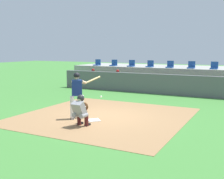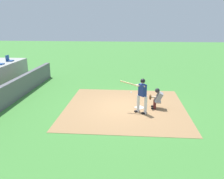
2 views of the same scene
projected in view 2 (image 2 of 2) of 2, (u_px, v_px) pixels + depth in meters
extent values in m
plane|color=#428438|center=(125.00, 107.00, 12.46)|extent=(80.00, 80.00, 0.00)
cube|color=#9E754C|center=(125.00, 107.00, 12.46)|extent=(6.40, 6.40, 0.01)
cube|color=white|center=(140.00, 107.00, 12.40)|extent=(0.62, 0.62, 0.02)
cylinder|color=silver|center=(146.00, 105.00, 11.48)|extent=(0.15, 0.15, 0.92)
cylinder|color=silver|center=(138.00, 104.00, 11.71)|extent=(0.15, 0.15, 0.92)
cube|color=navy|center=(142.00, 90.00, 11.38)|extent=(0.45, 0.42, 0.60)
sphere|color=beige|center=(143.00, 82.00, 11.25)|extent=(0.21, 0.21, 0.21)
sphere|color=black|center=(143.00, 81.00, 11.24)|extent=(0.24, 0.24, 0.24)
cylinder|color=beige|center=(140.00, 86.00, 11.34)|extent=(0.48, 0.46, 0.18)
cylinder|color=beige|center=(139.00, 85.00, 11.52)|extent=(0.14, 0.26, 0.17)
cylinder|color=tan|center=(128.00, 83.00, 11.64)|extent=(0.22, 0.84, 0.24)
cube|color=black|center=(144.00, 113.00, 11.58)|extent=(0.22, 0.29, 0.09)
cube|color=black|center=(137.00, 111.00, 11.81)|extent=(0.22, 0.29, 0.09)
cylinder|color=gray|center=(158.00, 102.00, 12.07)|extent=(0.18, 0.33, 0.16)
cylinder|color=#4C1919|center=(155.00, 106.00, 12.15)|extent=(0.14, 0.14, 0.42)
cube|color=black|center=(153.00, 109.00, 12.21)|extent=(0.13, 0.25, 0.08)
cylinder|color=gray|center=(158.00, 100.00, 12.37)|extent=(0.18, 0.33, 0.16)
cylinder|color=#4C1919|center=(155.00, 104.00, 12.45)|extent=(0.14, 0.14, 0.42)
cube|color=black|center=(153.00, 106.00, 12.51)|extent=(0.13, 0.25, 0.08)
cube|color=gray|center=(159.00, 97.00, 12.15)|extent=(0.43, 0.46, 0.57)
cube|color=#2D2D33|center=(157.00, 97.00, 12.16)|extent=(0.40, 0.28, 0.45)
sphere|color=beige|center=(158.00, 91.00, 12.06)|extent=(0.21, 0.21, 0.21)
sphere|color=#232328|center=(157.00, 90.00, 12.06)|extent=(0.25, 0.25, 0.25)
cylinder|color=beige|center=(155.00, 97.00, 12.14)|extent=(0.13, 0.46, 0.10)
ellipsoid|color=brown|center=(150.00, 97.00, 12.13)|extent=(0.29, 0.14, 0.30)
sphere|color=white|center=(131.00, 92.00, 12.24)|extent=(0.07, 0.07, 0.07)
cube|color=#59595E|center=(8.00, 94.00, 12.80)|extent=(13.00, 0.30, 1.20)
cube|color=#1E478C|center=(0.00, 64.00, 16.91)|extent=(0.46, 0.46, 0.08)
cube|color=#1E478C|center=(10.00, 61.00, 18.28)|extent=(0.46, 0.46, 0.08)
cube|color=#1E478C|center=(7.00, 58.00, 18.23)|extent=(0.46, 0.06, 0.40)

